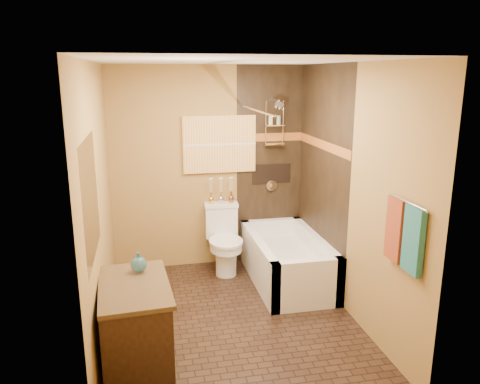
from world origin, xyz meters
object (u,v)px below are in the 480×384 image
object	(u,v)px
sunset_painting	(219,144)
toilet	(224,239)
bathtub	(287,264)
vanity	(135,329)

from	to	relation	value
sunset_painting	toilet	world-z (taller)	sunset_painting
sunset_painting	bathtub	size ratio (longest dim) A/B	0.60
bathtub	toilet	xyz separation A→B (m)	(-0.67, 0.45, 0.20)
bathtub	vanity	distance (m)	2.24
toilet	sunset_painting	bearing A→B (deg)	95.17
bathtub	vanity	world-z (taller)	vanity
sunset_painting	toilet	distance (m)	1.17
bathtub	toilet	distance (m)	0.83
sunset_painting	vanity	world-z (taller)	sunset_painting
sunset_painting	toilet	xyz separation A→B (m)	(0.00, -0.27, -1.13)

